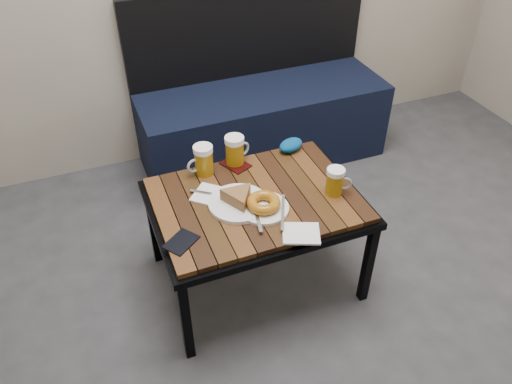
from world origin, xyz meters
name	(u,v)px	position (x,y,z in m)	size (l,w,h in m)	color
bench	(261,116)	(0.30, 1.76, 0.27)	(1.40, 0.50, 0.95)	black
cafe_table	(256,206)	(-0.10, 0.85, 0.43)	(0.84, 0.62, 0.47)	black
beer_mug_left	(203,160)	(-0.24, 1.08, 0.54)	(0.13, 0.09, 0.13)	#94690B
beer_mug_centre	(235,150)	(-0.09, 1.10, 0.54)	(0.13, 0.10, 0.13)	#94690B
beer_mug_right	(335,181)	(0.21, 0.76, 0.53)	(0.11, 0.09, 0.12)	#94690B
plate_pie	(238,200)	(-0.18, 0.83, 0.50)	(0.24, 0.24, 0.07)	white
plate_bagel	(264,205)	(-0.10, 0.77, 0.49)	(0.21, 0.25, 0.06)	white
napkin_left	(210,195)	(-0.27, 0.93, 0.48)	(0.18, 0.18, 0.01)	white
napkin_right	(301,233)	(-0.02, 0.59, 0.48)	(0.17, 0.16, 0.01)	white
passport_navy	(181,242)	(-0.44, 0.71, 0.47)	(0.09, 0.12, 0.01)	black
passport_burgundy	(236,165)	(-0.10, 1.09, 0.47)	(0.09, 0.12, 0.01)	black
knit_pouch	(291,145)	(0.17, 1.11, 0.50)	(0.12, 0.08, 0.05)	navy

